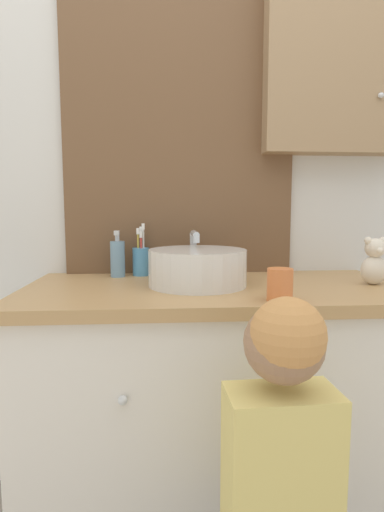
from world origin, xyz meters
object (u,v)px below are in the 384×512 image
object	(u,v)px
child_figure	(281,483)
teddy_bear	(374,262)
sink_basin	(198,267)
drinking_cup	(280,285)
soap_dispenser	(118,258)
toothbrush_holder	(141,260)

from	to	relation	value
child_figure	teddy_bear	world-z (taller)	teddy_bear
sink_basin	drinking_cup	size ratio (longest dim) A/B	4.24
soap_dispenser	child_figure	xyz separation A→B (m)	(0.39, -0.69, -0.38)
toothbrush_holder	teddy_bear	bearing A→B (deg)	-17.36
sink_basin	toothbrush_holder	world-z (taller)	toothbrush_holder
sink_basin	toothbrush_holder	bearing A→B (deg)	132.52
toothbrush_holder	teddy_bear	world-z (taller)	toothbrush_holder
soap_dispenser	sink_basin	bearing A→B (deg)	-33.69
teddy_bear	sink_basin	bearing A→B (deg)	177.14
sink_basin	child_figure	size ratio (longest dim) A/B	0.40
toothbrush_holder	child_figure	xyz separation A→B (m)	(0.31, -0.71, -0.37)
soap_dispenser	toothbrush_holder	bearing A→B (deg)	17.97
soap_dispenser	teddy_bear	world-z (taller)	soap_dispenser
sink_basin	drinking_cup	bearing A→B (deg)	-50.10
sink_basin	soap_dispenser	xyz separation A→B (m)	(-0.27, 0.18, 0.01)
sink_basin	toothbrush_holder	distance (m)	0.28
child_figure	teddy_bear	bearing A→B (deg)	47.76
sink_basin	toothbrush_holder	size ratio (longest dim) A/B	1.93
sink_basin	child_figure	xyz separation A→B (m)	(0.12, -0.51, -0.37)
sink_basin	soap_dispenser	distance (m)	0.32
toothbrush_holder	drinking_cup	xyz separation A→B (m)	(0.38, -0.44, -0.01)
soap_dispenser	child_figure	distance (m)	0.88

